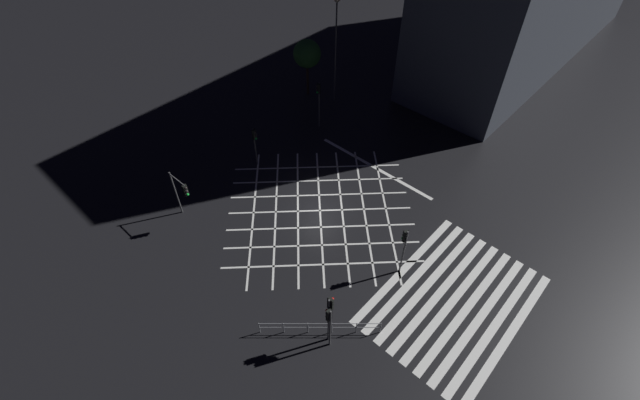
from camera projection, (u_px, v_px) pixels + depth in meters
ground_plane at (320, 211)px, 31.91m from camera, size 200.00×200.00×0.00m
road_markings at (400, 260)px, 28.70m from camera, size 16.72×23.50×0.01m
traffic_light_median_south at (404, 243)px, 26.10m from camera, size 0.36×0.39×3.96m
traffic_light_nw_cross at (181, 191)px, 29.31m from camera, size 0.36×1.95×3.93m
traffic_light_sw_cross at (329, 320)px, 22.70m from camera, size 0.36×0.39×3.63m
traffic_light_median_north at (255, 140)px, 33.83m from camera, size 0.36×0.39×3.55m
traffic_light_sw_main at (330, 311)px, 22.64m from camera, size 0.39×0.36×4.19m
traffic_light_ne_main at (318, 97)px, 37.12m from camera, size 0.39×0.36×4.48m
street_lamp_east at (497, 68)px, 35.31m from camera, size 0.43×0.43×9.19m
street_lamp_west at (336, 25)px, 37.07m from camera, size 0.61×0.61×10.14m
street_tree_near at (307, 54)px, 40.39m from camera, size 2.65×2.65×5.61m
pedestrian_railing at (320, 327)px, 24.54m from camera, size 4.79×5.21×1.05m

